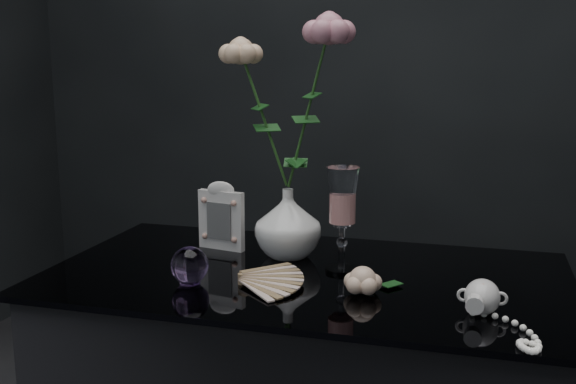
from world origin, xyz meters
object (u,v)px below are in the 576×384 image
(vase, at_px, (288,223))
(pearl_jar, at_px, (482,295))
(loose_rose, at_px, (363,280))
(paperweight, at_px, (190,265))
(wine_glass, at_px, (342,220))
(picture_frame, at_px, (221,215))

(vase, relative_size, pearl_jar, 0.69)
(loose_rose, bearing_deg, pearl_jar, -30.81)
(paperweight, distance_m, pearl_jar, 0.55)
(vase, xyz_separation_m, paperweight, (-0.13, -0.23, -0.04))
(pearl_jar, bearing_deg, wine_glass, 150.69)
(wine_glass, bearing_deg, paperweight, -149.86)
(vase, bearing_deg, wine_glass, -27.34)
(vase, relative_size, paperweight, 2.06)
(vase, relative_size, wine_glass, 0.70)
(paperweight, xyz_separation_m, loose_rose, (0.33, 0.03, -0.01))
(vase, height_order, wine_glass, wine_glass)
(paperweight, height_order, loose_rose, paperweight)
(picture_frame, height_order, pearl_jar, picture_frame)
(wine_glass, distance_m, pearl_jar, 0.33)
(vase, height_order, loose_rose, vase)
(wine_glass, bearing_deg, vase, 152.66)
(vase, height_order, picture_frame, picture_frame)
(wine_glass, relative_size, loose_rose, 1.38)
(wine_glass, relative_size, picture_frame, 1.37)
(vase, distance_m, pearl_jar, 0.47)
(picture_frame, bearing_deg, pearl_jar, -12.56)
(vase, relative_size, picture_frame, 0.96)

